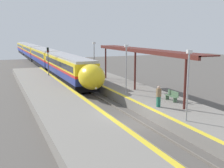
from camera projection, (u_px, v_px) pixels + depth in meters
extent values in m
plane|color=#56514C|center=(132.00, 124.00, 21.06)|extent=(120.00, 120.00, 0.00)
cube|color=slate|center=(123.00, 124.00, 20.78)|extent=(0.08, 90.00, 0.15)
cube|color=slate|center=(140.00, 122.00, 21.32)|extent=(0.08, 90.00, 0.15)
cube|color=black|center=(67.00, 78.00, 39.15)|extent=(2.49, 17.26, 0.85)
cube|color=navy|center=(67.00, 72.00, 39.00)|extent=(2.83, 18.76, 0.84)
cube|color=red|center=(67.00, 68.00, 38.90)|extent=(2.85, 18.76, 0.29)
cube|color=yellow|center=(67.00, 62.00, 38.76)|extent=(2.83, 18.76, 1.28)
cube|color=black|center=(67.00, 63.00, 38.77)|extent=(2.86, 17.26, 0.70)
cube|color=#9E9EA3|center=(67.00, 56.00, 38.62)|extent=(2.55, 18.76, 0.30)
cylinder|color=black|center=(76.00, 88.00, 32.63)|extent=(0.12, 0.90, 0.90)
cylinder|color=black|center=(87.00, 87.00, 33.17)|extent=(0.12, 0.90, 0.90)
cylinder|color=black|center=(71.00, 85.00, 34.62)|extent=(0.12, 0.90, 0.90)
cylinder|color=black|center=(82.00, 84.00, 35.17)|extent=(0.12, 0.90, 0.90)
cylinder|color=black|center=(55.00, 75.00, 43.19)|extent=(0.12, 0.90, 0.90)
cylinder|color=black|center=(65.00, 74.00, 43.73)|extent=(0.12, 0.90, 0.90)
cylinder|color=black|center=(53.00, 73.00, 45.19)|extent=(0.12, 0.90, 0.90)
cylinder|color=black|center=(62.00, 73.00, 45.73)|extent=(0.12, 0.90, 0.90)
ellipsoid|color=yellow|center=(92.00, 77.00, 29.20)|extent=(2.72, 3.76, 2.65)
ellipsoid|color=black|center=(93.00, 73.00, 28.70)|extent=(1.98, 2.20, 1.35)
sphere|color=#F9F4CC|center=(96.00, 88.00, 28.09)|extent=(0.24, 0.24, 0.24)
cube|color=black|center=(44.00, 64.00, 56.91)|extent=(2.49, 17.26, 0.85)
cube|color=navy|center=(44.00, 60.00, 56.76)|extent=(2.83, 18.76, 0.84)
cube|color=red|center=(44.00, 57.00, 56.66)|extent=(2.85, 18.76, 0.29)
cube|color=yellow|center=(44.00, 53.00, 56.52)|extent=(2.83, 18.76, 1.28)
cube|color=black|center=(44.00, 53.00, 56.53)|extent=(2.86, 17.26, 0.70)
cube|color=#9E9EA3|center=(44.00, 49.00, 56.38)|extent=(2.55, 18.76, 0.30)
cylinder|color=black|center=(47.00, 69.00, 50.39)|extent=(0.12, 0.90, 0.90)
cylinder|color=black|center=(55.00, 69.00, 50.93)|extent=(0.12, 0.90, 0.90)
cylinder|color=black|center=(45.00, 68.00, 52.39)|extent=(0.12, 0.90, 0.90)
cylinder|color=black|center=(52.00, 67.00, 52.93)|extent=(0.12, 0.90, 0.90)
cylinder|color=black|center=(37.00, 63.00, 60.95)|extent=(0.12, 0.90, 0.90)
cylinder|color=black|center=(44.00, 63.00, 61.50)|extent=(0.12, 0.90, 0.90)
cylinder|color=black|center=(36.00, 62.00, 62.95)|extent=(0.12, 0.90, 0.90)
cylinder|color=black|center=(42.00, 62.00, 63.49)|extent=(0.12, 0.90, 0.90)
cube|color=black|center=(32.00, 57.00, 74.67)|extent=(2.49, 17.26, 0.85)
cube|color=navy|center=(32.00, 54.00, 74.52)|extent=(2.83, 18.76, 0.84)
cube|color=red|center=(32.00, 51.00, 74.42)|extent=(2.85, 18.76, 0.29)
cube|color=yellow|center=(32.00, 49.00, 74.28)|extent=(2.83, 18.76, 1.28)
cube|color=black|center=(32.00, 49.00, 74.29)|extent=(2.86, 17.26, 0.70)
cube|color=#9E9EA3|center=(31.00, 46.00, 74.14)|extent=(2.55, 18.76, 0.30)
cylinder|color=black|center=(33.00, 60.00, 68.15)|extent=(0.12, 0.90, 0.90)
cylinder|color=black|center=(39.00, 60.00, 68.69)|extent=(0.12, 0.90, 0.90)
cylinder|color=black|center=(31.00, 59.00, 70.15)|extent=(0.12, 0.90, 0.90)
cylinder|color=black|center=(37.00, 59.00, 70.69)|extent=(0.12, 0.90, 0.90)
cylinder|color=black|center=(27.00, 56.00, 78.71)|extent=(0.12, 0.90, 0.90)
cylinder|color=black|center=(33.00, 56.00, 79.26)|extent=(0.12, 0.90, 0.90)
cylinder|color=black|center=(26.00, 56.00, 80.71)|extent=(0.12, 0.90, 0.90)
cylinder|color=black|center=(32.00, 56.00, 81.25)|extent=(0.12, 0.90, 0.90)
cube|color=black|center=(25.00, 52.00, 92.43)|extent=(2.49, 17.26, 0.85)
cube|color=navy|center=(24.00, 50.00, 92.28)|extent=(2.83, 18.76, 0.84)
cube|color=red|center=(24.00, 48.00, 92.18)|extent=(2.85, 18.76, 0.29)
cube|color=yellow|center=(24.00, 46.00, 92.04)|extent=(2.83, 18.76, 1.28)
cube|color=black|center=(24.00, 46.00, 92.05)|extent=(2.86, 17.26, 0.70)
cube|color=#9E9EA3|center=(24.00, 43.00, 91.90)|extent=(2.55, 18.76, 0.30)
cylinder|color=black|center=(24.00, 54.00, 85.91)|extent=(0.12, 0.90, 0.90)
cylinder|color=black|center=(29.00, 54.00, 86.46)|extent=(0.12, 0.90, 0.90)
cylinder|color=black|center=(24.00, 54.00, 87.91)|extent=(0.12, 0.90, 0.90)
cylinder|color=black|center=(28.00, 54.00, 88.45)|extent=(0.12, 0.90, 0.90)
cylinder|color=black|center=(21.00, 52.00, 96.47)|extent=(0.12, 0.90, 0.90)
cylinder|color=black|center=(25.00, 52.00, 97.02)|extent=(0.12, 0.90, 0.90)
cylinder|color=black|center=(20.00, 52.00, 98.47)|extent=(0.12, 0.90, 0.90)
cylinder|color=black|center=(25.00, 52.00, 99.02)|extent=(0.12, 0.90, 0.90)
cube|color=gray|center=(178.00, 113.00, 22.58)|extent=(4.93, 64.00, 0.88)
cube|color=yellow|center=(154.00, 110.00, 21.64)|extent=(0.40, 64.00, 0.01)
cube|color=gray|center=(79.00, 125.00, 19.42)|extent=(4.80, 64.00, 0.88)
cube|color=yellow|center=(108.00, 116.00, 20.18)|extent=(0.40, 64.00, 0.01)
cube|color=#4C6B4C|center=(175.00, 100.00, 24.14)|extent=(0.36, 0.06, 0.42)
cube|color=#4C6B4C|center=(167.00, 97.00, 25.21)|extent=(0.36, 0.06, 0.42)
cube|color=#4C6B4C|center=(171.00, 96.00, 24.63)|extent=(0.44, 1.58, 0.03)
cube|color=#4C6B4C|center=(173.00, 93.00, 24.67)|extent=(0.04, 1.58, 0.44)
cube|color=#1E604C|center=(158.00, 102.00, 22.61)|extent=(0.28, 0.20, 0.84)
cube|color=#7F6647|center=(159.00, 93.00, 22.48)|extent=(0.36, 0.22, 0.66)
sphere|color=beige|center=(159.00, 87.00, 22.40)|extent=(0.23, 0.23, 0.23)
cylinder|color=#59595E|center=(48.00, 67.00, 39.56)|extent=(0.14, 0.14, 4.11)
cube|color=black|center=(48.00, 50.00, 39.13)|extent=(0.28, 0.20, 0.70)
sphere|color=black|center=(48.00, 49.00, 39.00)|extent=(0.14, 0.14, 0.14)
sphere|color=red|center=(48.00, 51.00, 39.06)|extent=(0.14, 0.14, 0.14)
cylinder|color=#9E9EA3|center=(188.00, 88.00, 18.66)|extent=(0.12, 0.12, 4.56)
cube|color=silver|center=(189.00, 52.00, 18.23)|extent=(0.36, 0.20, 0.24)
cylinder|color=#9E9EA3|center=(126.00, 71.00, 27.28)|extent=(0.12, 0.12, 4.56)
cube|color=silver|center=(126.00, 46.00, 26.85)|extent=(0.36, 0.20, 0.24)
cylinder|color=#9E9EA3|center=(94.00, 62.00, 35.89)|extent=(0.12, 0.12, 4.56)
cube|color=silver|center=(94.00, 43.00, 35.47)|extent=(0.36, 0.20, 0.24)
cylinder|color=#511E19|center=(185.00, 84.00, 21.66)|extent=(0.20, 0.20, 4.01)
cylinder|color=#511E19|center=(135.00, 71.00, 29.31)|extent=(0.20, 0.20, 4.01)
cylinder|color=#511E19|center=(106.00, 63.00, 36.96)|extent=(0.20, 0.20, 4.01)
cube|color=#511E19|center=(135.00, 51.00, 28.94)|extent=(0.24, 19.85, 0.36)
cube|color=#511E19|center=(143.00, 49.00, 29.26)|extent=(2.00, 19.85, 0.10)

